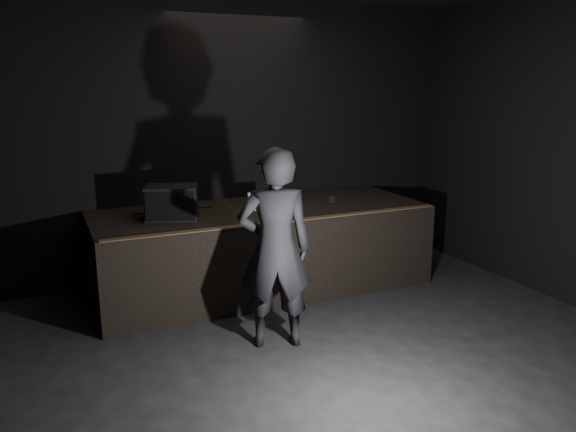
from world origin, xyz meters
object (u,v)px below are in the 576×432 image
(stage_riser, at_px, (262,248))
(stage_monitor, at_px, (172,203))
(beer_can, at_px, (184,208))
(laptop, at_px, (262,205))
(person, at_px, (275,249))

(stage_riser, relative_size, stage_monitor, 6.08)
(stage_monitor, distance_m, beer_can, 0.20)
(stage_monitor, bearing_deg, beer_can, 46.72)
(laptop, bearing_deg, stage_monitor, 173.43)
(stage_monitor, height_order, beer_can, stage_monitor)
(stage_monitor, bearing_deg, person, -46.75)
(laptop, bearing_deg, stage_riser, 67.84)
(stage_riser, bearing_deg, beer_can, -179.65)
(stage_monitor, height_order, person, person)
(laptop, xyz_separation_m, person, (-0.45, -1.47, -0.09))
(beer_can, height_order, person, person)
(stage_riser, bearing_deg, stage_monitor, -175.37)
(stage_monitor, xyz_separation_m, beer_can, (0.16, 0.08, -0.10))
(stage_riser, distance_m, stage_monitor, 1.30)
(beer_can, bearing_deg, person, -71.97)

